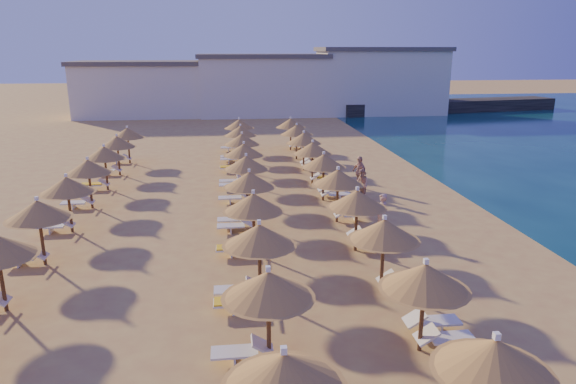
{
  "coord_description": "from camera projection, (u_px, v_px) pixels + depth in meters",
  "views": [
    {
      "loc": [
        -2.86,
        -19.45,
        7.91
      ],
      "look_at": [
        -0.11,
        4.0,
        1.3
      ],
      "focal_mm": 32.0,
      "sensor_mm": 36.0,
      "label": 1
    }
  ],
  "objects": [
    {
      "name": "parasol_row_east",
      "position": [
        338.0,
        178.0,
        23.73
      ],
      "size": [
        2.42,
        38.5,
        2.68
      ],
      "color": "brown",
      "rests_on": "ground"
    },
    {
      "name": "parasol_row_west",
      "position": [
        249.0,
        181.0,
        23.27
      ],
      "size": [
        2.42,
        38.5,
        2.68
      ],
      "color": "brown",
      "rests_on": "ground"
    },
    {
      "name": "beachgoer_b",
      "position": [
        362.0,
        184.0,
        27.75
      ],
      "size": [
        0.78,
        0.93,
        1.68
      ],
      "primitive_type": "imported",
      "rotation": [
        0.0,
        0.0,
        -1.37
      ],
      "color": "tan",
      "rests_on": "ground"
    },
    {
      "name": "beachgoer_c",
      "position": [
        359.0,
        172.0,
        29.85
      ],
      "size": [
        0.93,
        1.21,
        1.92
      ],
      "primitive_type": "imported",
      "rotation": [
        0.0,
        0.0,
        -1.1
      ],
      "color": "tan",
      "rests_on": "ground"
    },
    {
      "name": "loungers",
      "position": [
        250.0,
        216.0,
        24.01
      ],
      "size": [
        15.08,
        37.58,
        0.66
      ],
      "color": "silver",
      "rests_on": "ground"
    },
    {
      "name": "hotel_blocks",
      "position": [
        272.0,
        84.0,
        63.12
      ],
      "size": [
        44.93,
        9.08,
        8.1
      ],
      "color": "silver",
      "rests_on": "ground"
    },
    {
      "name": "parasol_row_inland",
      "position": [
        78.0,
        176.0,
        24.11
      ],
      "size": [
        2.42,
        27.68,
        2.68
      ],
      "color": "brown",
      "rests_on": "ground"
    },
    {
      "name": "ground",
      "position": [
        302.0,
        248.0,
        21.05
      ],
      "size": [
        220.0,
        220.0,
        0.0
      ],
      "primitive_type": "plane",
      "color": "tan",
      "rests_on": "ground"
    },
    {
      "name": "jetty",
      "position": [
        448.0,
        106.0,
        66.44
      ],
      "size": [
        30.24,
        9.0,
        1.5
      ],
      "primitive_type": "cube",
      "rotation": [
        0.0,
        0.0,
        0.17
      ],
      "color": "black",
      "rests_on": "ground"
    },
    {
      "name": "beachgoer_a",
      "position": [
        382.0,
        215.0,
        22.35
      ],
      "size": [
        0.48,
        0.71,
        1.87
      ],
      "primitive_type": "imported",
      "rotation": [
        0.0,
        0.0,
        -1.52
      ],
      "color": "tan",
      "rests_on": "ground"
    }
  ]
}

